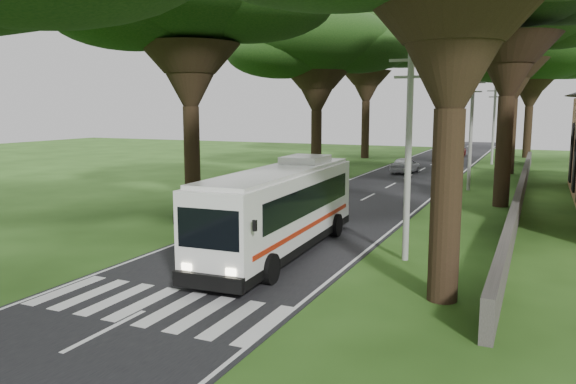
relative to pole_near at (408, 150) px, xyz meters
name	(u,v)px	position (x,y,z in m)	size (l,w,h in m)	color
ground	(193,287)	(-5.50, -6.00, -4.18)	(140.00, 140.00, 0.00)	#234313
road	(387,187)	(-5.50, 19.00, -4.17)	(8.00, 120.00, 0.04)	black
crosswalk	(155,306)	(-5.50, -8.00, -4.18)	(8.00, 3.00, 0.01)	silver
property_wall	(522,188)	(3.50, 18.00, -3.58)	(0.35, 50.00, 1.20)	#383533
pole_near	(408,150)	(0.00, 0.00, 0.00)	(1.60, 0.24, 8.00)	gray
pole_mid	(471,130)	(0.00, 20.00, 0.00)	(1.60, 0.24, 8.00)	gray
pole_far	(494,123)	(0.00, 40.00, 0.00)	(1.60, 0.24, 8.00)	gray
tree_l_midb	(317,44)	(-13.00, 24.00, 6.81)	(12.83, 12.83, 13.88)	black
tree_l_far	(367,40)	(-14.00, 42.00, 9.03)	(16.17, 16.17, 16.74)	black
tree_r_midb	(517,18)	(2.00, 32.00, 9.00)	(13.61, 13.61, 16.26)	black
tree_r_far	(533,52)	(3.00, 50.00, 7.79)	(16.17, 16.17, 15.48)	black
coach_bus	(281,208)	(-4.70, -1.00, -2.38)	(3.06, 11.47, 3.35)	white
distant_car_a	(405,165)	(-6.30, 28.40, -3.45)	(1.66, 4.14, 1.41)	silver
distant_car_c	(458,151)	(-4.54, 48.84, -3.52)	(1.77, 4.35, 1.26)	maroon
pedestrian	(193,200)	(-11.96, 3.69, -3.25)	(0.68, 0.44, 1.85)	black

